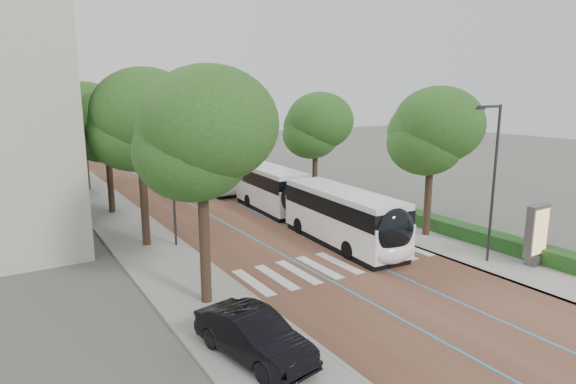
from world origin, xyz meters
name	(u,v)px	position (x,y,z in m)	size (l,w,h in m)	color
ground	(348,270)	(0.00, 0.00, 0.00)	(160.00, 160.00, 0.00)	#51544C
road	(137,167)	(0.00, 40.00, 0.01)	(11.00, 140.00, 0.02)	#553226
sidewalk_left	(69,172)	(-7.50, 40.00, 0.06)	(4.00, 140.00, 0.12)	gray
sidewalk_right	(197,162)	(7.50, 40.00, 0.06)	(4.00, 140.00, 0.12)	gray
kerb_left	(87,170)	(-5.60, 40.00, 0.06)	(0.20, 140.00, 0.14)	gray
kerb_right	(183,163)	(5.60, 40.00, 0.06)	(0.20, 140.00, 0.14)	gray
zebra_crossing	(339,263)	(0.20, 1.00, 0.03)	(10.55, 3.60, 0.01)	silver
lane_line_left	(124,168)	(-1.60, 40.00, 0.02)	(0.12, 126.00, 0.01)	#278FC3
lane_line_right	(151,166)	(1.60, 40.00, 0.02)	(0.12, 126.00, 0.01)	#278FC3
hedge	(468,233)	(9.10, 0.00, 0.52)	(1.20, 14.00, 0.80)	#1B4818
streetlight_near	(493,172)	(6.62, -3.00, 4.82)	(1.82, 0.20, 8.00)	#2B2B2E
streetlight_far	(257,135)	(6.62, 22.00, 4.82)	(1.82, 0.20, 8.00)	#2B2B2E
lamp_post_left	(173,176)	(-6.10, 8.00, 4.12)	(0.14, 0.14, 8.00)	#2B2B2E
trees_left	(84,116)	(-7.50, 27.09, 6.68)	(6.31, 60.87, 9.61)	black
trees_right	(264,120)	(7.70, 22.44, 6.16)	(5.51, 47.41, 8.70)	black
lead_bus	(309,204)	(2.57, 7.27, 1.63)	(3.72, 18.52, 3.20)	black
bus_queued_0	(205,171)	(2.00, 23.47, 1.62)	(3.00, 12.49, 3.20)	white
bus_queued_1	(161,156)	(1.82, 36.32, 1.62)	(2.56, 12.40, 3.20)	white
bus_queued_2	(136,145)	(2.37, 49.75, 1.62)	(3.33, 12.54, 3.20)	white
ad_panel	(536,234)	(8.27, -4.62, 1.74)	(1.51, 0.60, 3.10)	#59595B
parked_car	(254,335)	(-7.84, -4.91, 0.90)	(1.64, 4.71, 1.55)	black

